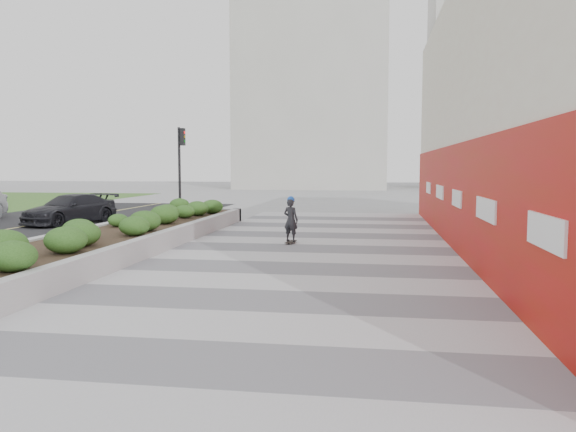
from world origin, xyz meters
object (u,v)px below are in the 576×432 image
object	(u,v)px
traffic_signal_near	(181,158)
skateboarder	(291,220)
planter	(114,236)
car_dark	(70,209)

from	to	relation	value
traffic_signal_near	skateboarder	world-z (taller)	traffic_signal_near
planter	car_dark	world-z (taller)	car_dark
skateboarder	car_dark	xyz separation A→B (m)	(-9.94, 4.61, -0.13)
car_dark	skateboarder	bearing A→B (deg)	-7.15
skateboarder	car_dark	distance (m)	10.95
planter	skateboarder	world-z (taller)	skateboarder
car_dark	traffic_signal_near	bearing A→B (deg)	64.45
skateboarder	traffic_signal_near	bearing A→B (deg)	135.18
skateboarder	car_dark	world-z (taller)	skateboarder
traffic_signal_near	skateboarder	size ratio (longest dim) A/B	2.86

